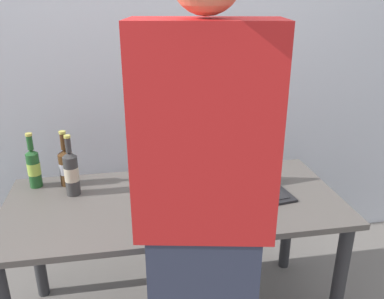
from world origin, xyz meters
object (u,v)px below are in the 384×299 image
laptop (250,184)px  beer_bottle_amber (34,167)px  beer_bottle_brown (66,166)px  person_figure (204,222)px  beer_bottle_green (71,172)px

laptop → beer_bottle_amber: 1.07m
beer_bottle_amber → beer_bottle_brown: bearing=-1.6°
beer_bottle_brown → person_figure: bearing=-55.4°
beer_bottle_brown → person_figure: person_figure is taller
laptop → beer_bottle_green: beer_bottle_green is taller
beer_bottle_brown → beer_bottle_green: size_ratio=0.95×
beer_bottle_amber → person_figure: 1.06m
beer_bottle_green → person_figure: (0.51, -0.67, 0.08)m
laptop → beer_bottle_amber: (-1.04, 0.25, 0.06)m
person_figure → laptop: bearing=57.7°
beer_bottle_amber → laptop: bearing=-13.5°
laptop → beer_bottle_amber: bearing=166.5°
beer_bottle_brown → beer_bottle_amber: 0.16m
beer_bottle_green → person_figure: size_ratio=0.17×
beer_bottle_green → person_figure: bearing=-53.2°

